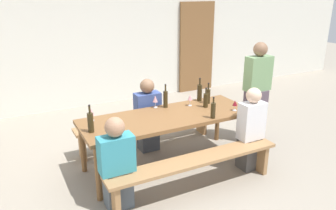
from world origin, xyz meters
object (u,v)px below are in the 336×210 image
Objects in this scene: bench_far at (147,124)px; wine_bottle_2 at (208,96)px; wine_glass_2 at (91,112)px; wine_glass_0 at (190,98)px; bench_near at (196,165)px; wine_bottle_0 at (206,100)px; wine_bottle_3 at (91,122)px; wine_bottle_1 at (213,110)px; wine_glass_1 at (155,99)px; standing_host at (256,95)px; wine_bottle_5 at (200,92)px; seated_guest_near_0 at (117,165)px; seated_guest_near_1 at (251,131)px; wooden_door at (197,47)px; seated_guest_far_0 at (148,117)px; wine_glass_3 at (235,103)px; tasting_table at (168,120)px; wine_bottle_4 at (166,99)px.

bench_far is 7.20× the size of wine_bottle_2.
wine_glass_0 is at bearing -3.05° from wine_glass_2.
bench_near is 1.49m from wine_glass_2.
wine_bottle_3 is at bearing -176.11° from wine_bottle_0.
wine_glass_0 is (-0.29, 0.03, 0.00)m from wine_bottle_2.
wine_bottle_0 is 1.00× the size of wine_bottle_1.
standing_host is at bearing -9.52° from wine_glass_1.
wine_bottle_5 is 0.33× the size of seated_guest_near_0.
wine_glass_2 is (-0.96, 1.02, 0.51)m from bench_near.
bench_far is 1.95× the size of seated_guest_near_1.
wooden_door is at bearing 39.53° from wine_glass_2.
wine_bottle_3 is at bearing -143.24° from bench_far.
standing_host is (2.56, 0.67, 0.26)m from seated_guest_near_0.
standing_host reaches higher than wine_bottle_3.
wine_bottle_5 is at bearing 56.23° from bench_near.
wine_glass_1 reaches higher than wine_glass_0.
wine_bottle_3 reaches higher than wine_glass_0.
wine_glass_3 is at bearing 49.02° from seated_guest_far_0.
tasting_table reaches higher than bench_near.
standing_host is (2.69, 0.16, -0.09)m from wine_bottle_3.
wine_glass_3 is at bearing -15.63° from tasting_table.
wine_bottle_5 is (0.23, 0.69, 0.02)m from wine_bottle_1.
wine_glass_3 is (0.80, -0.57, -0.02)m from wine_bottle_4.
wine_bottle_4 is 1.93× the size of wine_glass_1.
wine_bottle_2 is 0.19× the size of standing_host.
seated_guest_far_0 is at bearing 40.76° from seated_guest_near_1.
wine_glass_0 reaches higher than bench_near.
bench_near is at bearing 26.87° from standing_host.
wine_glass_3 is at bearing -16.08° from wine_glass_2.
wine_bottle_2 is (0.76, 0.18, 0.19)m from tasting_table.
bench_far is 1.43m from wine_bottle_3.
wine_glass_0 is 1.65m from seated_guest_near_0.
wine_glass_3 is (0.92, -0.99, 0.49)m from bench_far.
wine_bottle_4 is 2.03× the size of wine_glass_2.
wine_glass_1 is 0.15× the size of seated_guest_near_1.
wine_bottle_3 is at bearing -57.68° from seated_guest_far_0.
seated_guest_far_0 is at bearing -37.51° from seated_guest_near_0.
wine_bottle_1 is at bearing -61.14° from wine_bottle_4.
wine_bottle_2 is 0.27× the size of seated_guest_near_1.
seated_guest_near_0 is 1.46m from seated_guest_far_0.
wine_glass_2 is (-1.68, -0.05, -0.02)m from wine_bottle_5.
wine_bottle_1 is at bearing -10.56° from wine_bottle_3.
tasting_table is 13.83× the size of wine_glass_2.
seated_guest_far_0 is at bearing 17.79° from wine_glass_2.
wine_bottle_5 is at bearing 12.79° from wine_bottle_3.
wine_glass_1 is at bearing 90.82° from bench_near.
wine_glass_1 reaches higher than wine_glass_3.
seated_guest_near_1 is at bearing -24.28° from wine_glass_2.
bench_far is 1.79m from standing_host.
seated_guest_near_1 is at bearing -58.33° from wine_glass_0.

